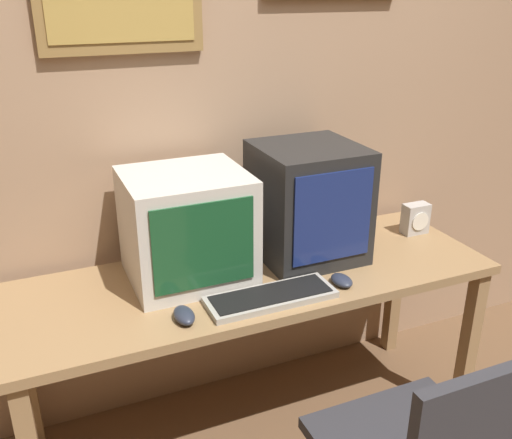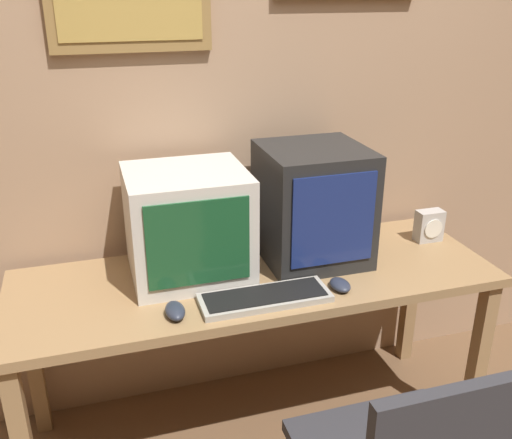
% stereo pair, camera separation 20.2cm
% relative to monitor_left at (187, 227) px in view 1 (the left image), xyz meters
% --- Properties ---
extents(wall_back, '(8.00, 0.08, 2.60)m').
position_rel_monitor_left_xyz_m(wall_back, '(0.23, 0.28, 0.39)').
color(wall_back, tan).
rests_on(wall_back, ground_plane).
extents(desk, '(1.78, 0.61, 0.72)m').
position_rel_monitor_left_xyz_m(desk, '(0.23, -0.09, -0.28)').
color(desk, '#99754C').
rests_on(desk, ground_plane).
extents(monitor_left, '(0.42, 0.39, 0.39)m').
position_rel_monitor_left_xyz_m(monitor_left, '(0.00, 0.00, 0.00)').
color(monitor_left, beige).
rests_on(monitor_left, desk).
extents(monitor_right, '(0.38, 0.39, 0.44)m').
position_rel_monitor_left_xyz_m(monitor_right, '(0.48, -0.00, 0.02)').
color(monitor_right, black).
rests_on(monitor_right, desk).
extents(keyboard_main, '(0.45, 0.16, 0.03)m').
position_rel_monitor_left_xyz_m(keyboard_main, '(0.20, -0.28, -0.18)').
color(keyboard_main, '#A8A399').
rests_on(keyboard_main, desk).
extents(mouse_near_keyboard, '(0.07, 0.10, 0.03)m').
position_rel_monitor_left_xyz_m(mouse_near_keyboard, '(0.48, -0.28, -0.18)').
color(mouse_near_keyboard, '#282D3D').
rests_on(mouse_near_keyboard, desk).
extents(mouse_far_corner, '(0.06, 0.11, 0.04)m').
position_rel_monitor_left_xyz_m(mouse_far_corner, '(-0.10, -0.28, -0.18)').
color(mouse_far_corner, '#282D3D').
rests_on(mouse_far_corner, desk).
extents(desk_clock, '(0.11, 0.07, 0.13)m').
position_rel_monitor_left_xyz_m(desk_clock, '(1.00, -0.01, -0.13)').
color(desk_clock, '#B7B2AD').
rests_on(desk_clock, desk).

